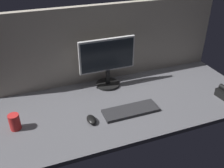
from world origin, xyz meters
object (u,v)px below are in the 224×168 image
Objects in this scene: keyboard at (131,111)px; mug_red_plastic at (15,122)px; mouse at (91,120)px; monitor at (107,60)px.

keyboard is 3.63× the size of mug_red_plastic.
mouse reaches higher than keyboard.
monitor is 42.99cm from keyboard.
mug_red_plastic reaches higher than keyboard.
monitor is 4.15× the size of mug_red_plastic.
mug_red_plastic is at bearing 172.80° from keyboard.
mouse is at bearing -12.37° from mug_red_plastic.
monitor is 49.89cm from mouse.
monitor reaches higher than mug_red_plastic.
keyboard is at bearing -86.02° from monitor.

